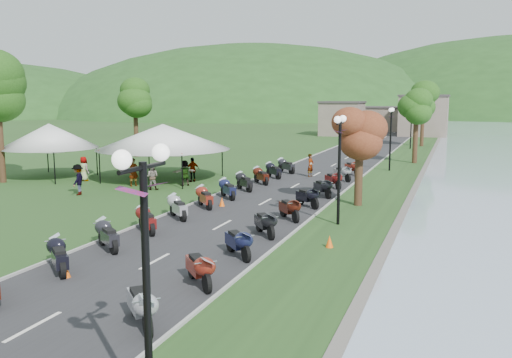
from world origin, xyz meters
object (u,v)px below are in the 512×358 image
(streetlamp_near, at_px, (147,293))
(pedestrian_a, at_px, (134,186))
(vendor_tent_main, at_px, (164,152))
(pedestrian_b, at_px, (153,190))
(pedestrian_c, at_px, (79,195))

(streetlamp_near, height_order, pedestrian_a, streetlamp_near)
(streetlamp_near, relative_size, pedestrian_a, 2.65)
(vendor_tent_main, height_order, pedestrian_b, vendor_tent_main)
(vendor_tent_main, xyz_separation_m, pedestrian_c, (-1.72, -7.32, -2.00))
(streetlamp_near, distance_m, pedestrian_b, 25.79)
(pedestrian_a, height_order, pedestrian_b, pedestrian_a)
(pedestrian_b, distance_m, pedestrian_c, 4.55)
(pedestrian_c, bearing_deg, pedestrian_a, 143.09)
(streetlamp_near, bearing_deg, pedestrian_a, 123.60)
(pedestrian_a, height_order, pedestrian_c, pedestrian_a)
(pedestrian_c, bearing_deg, vendor_tent_main, 148.01)
(vendor_tent_main, relative_size, pedestrian_c, 3.38)
(streetlamp_near, xyz_separation_m, pedestrian_a, (-15.16, 22.81, -2.50))
(streetlamp_near, xyz_separation_m, pedestrian_c, (-16.48, 18.80, -2.50))
(pedestrian_a, bearing_deg, vendor_tent_main, 24.06)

